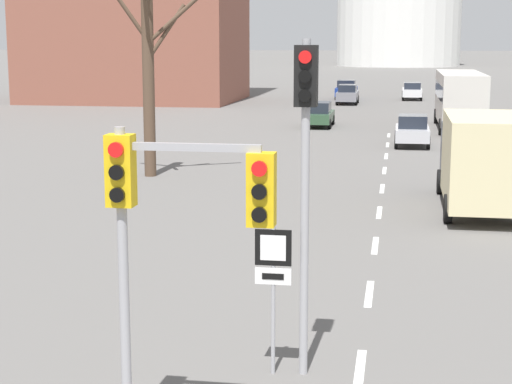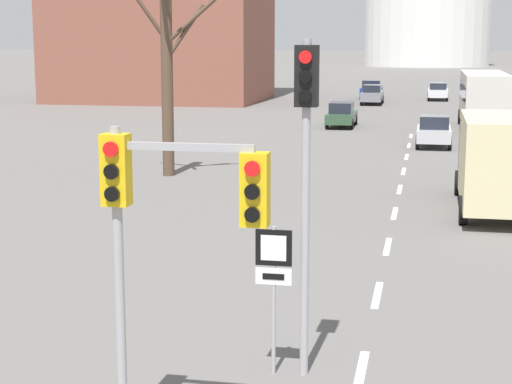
# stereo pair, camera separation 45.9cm
# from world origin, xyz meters

# --- Properties ---
(lane_stripe_1) EXTENTS (0.16, 2.00, 0.01)m
(lane_stripe_1) POSITION_xyz_m (0.00, 7.00, 0.00)
(lane_stripe_1) COLOR silver
(lane_stripe_1) RESTS_ON ground_plane
(lane_stripe_2) EXTENTS (0.16, 2.00, 0.01)m
(lane_stripe_2) POSITION_xyz_m (0.00, 11.50, 0.00)
(lane_stripe_2) COLOR silver
(lane_stripe_2) RESTS_ON ground_plane
(lane_stripe_3) EXTENTS (0.16, 2.00, 0.01)m
(lane_stripe_3) POSITION_xyz_m (0.00, 16.00, 0.00)
(lane_stripe_3) COLOR silver
(lane_stripe_3) RESTS_ON ground_plane
(lane_stripe_4) EXTENTS (0.16, 2.00, 0.01)m
(lane_stripe_4) POSITION_xyz_m (0.00, 20.50, 0.00)
(lane_stripe_4) COLOR silver
(lane_stripe_4) RESTS_ON ground_plane
(lane_stripe_5) EXTENTS (0.16, 2.00, 0.01)m
(lane_stripe_5) POSITION_xyz_m (0.00, 25.00, 0.00)
(lane_stripe_5) COLOR silver
(lane_stripe_5) RESTS_ON ground_plane
(lane_stripe_6) EXTENTS (0.16, 2.00, 0.01)m
(lane_stripe_6) POSITION_xyz_m (0.00, 29.50, 0.00)
(lane_stripe_6) COLOR silver
(lane_stripe_6) RESTS_ON ground_plane
(lane_stripe_7) EXTENTS (0.16, 2.00, 0.01)m
(lane_stripe_7) POSITION_xyz_m (0.00, 34.00, 0.00)
(lane_stripe_7) COLOR silver
(lane_stripe_7) RESTS_ON ground_plane
(lane_stripe_8) EXTENTS (0.16, 2.00, 0.01)m
(lane_stripe_8) POSITION_xyz_m (0.00, 38.50, 0.00)
(lane_stripe_8) COLOR silver
(lane_stripe_8) RESTS_ON ground_plane
(lane_stripe_9) EXTENTS (0.16, 2.00, 0.01)m
(lane_stripe_9) POSITION_xyz_m (0.00, 43.00, 0.00)
(lane_stripe_9) COLOR silver
(lane_stripe_9) RESTS_ON ground_plane
(traffic_signal_centre_tall) EXTENTS (0.36, 0.34, 5.51)m
(traffic_signal_centre_tall) POSITION_xyz_m (-0.93, 6.76, 3.82)
(traffic_signal_centre_tall) COLOR #9E9EA3
(traffic_signal_centre_tall) RESTS_ON ground_plane
(traffic_signal_near_left) EXTENTS (2.24, 0.34, 4.37)m
(traffic_signal_near_left) POSITION_xyz_m (-2.40, 4.00, 3.31)
(traffic_signal_near_left) COLOR #9E9EA3
(traffic_signal_near_left) RESTS_ON ground_plane
(route_sign_post) EXTENTS (0.60, 0.08, 2.51)m
(route_sign_post) POSITION_xyz_m (-1.43, 6.67, 1.71)
(route_sign_post) COLOR #9E9EA3
(route_sign_post) RESTS_ON ground_plane
(sedan_near_left) EXTENTS (1.79, 4.54, 1.66)m
(sedan_near_left) POSITION_xyz_m (-3.82, 66.67, 0.84)
(sedan_near_left) COLOR slate
(sedan_near_left) RESTS_ON ground_plane
(sedan_near_right) EXTENTS (1.78, 3.88, 1.63)m
(sedan_near_right) POSITION_xyz_m (1.25, 38.14, 0.82)
(sedan_near_right) COLOR #B7B7BC
(sedan_near_right) RESTS_ON ground_plane
(sedan_mid_centre) EXTENTS (1.93, 4.40, 1.76)m
(sedan_mid_centre) POSITION_xyz_m (-4.28, 72.70, 0.88)
(sedan_mid_centre) COLOR navy
(sedan_mid_centre) RESTS_ON ground_plane
(sedan_far_left) EXTENTS (1.81, 4.51, 1.58)m
(sedan_far_left) POSITION_xyz_m (1.68, 72.86, 0.82)
(sedan_far_left) COLOR silver
(sedan_far_left) RESTS_ON ground_plane
(sedan_far_right) EXTENTS (1.71, 4.57, 1.57)m
(sedan_far_right) POSITION_xyz_m (-4.44, 47.34, 0.79)
(sedan_far_right) COLOR #2D4C33
(sedan_far_right) RESTS_ON ground_plane
(city_bus) EXTENTS (2.66, 10.80, 3.48)m
(city_bus) POSITION_xyz_m (4.17, 46.94, 2.05)
(city_bus) COLOR beige
(city_bus) RESTS_ON ground_plane
(delivery_truck) EXTENTS (2.44, 7.20, 3.14)m
(delivery_truck) POSITION_xyz_m (3.18, 21.48, 1.70)
(delivery_truck) COLOR #333842
(delivery_truck) RESTS_ON ground_plane
(bare_tree_left_near) EXTENTS (4.50, 2.33, 8.43)m
(bare_tree_left_near) POSITION_xyz_m (-9.29, 26.42, 4.27)
(bare_tree_left_near) COLOR brown
(bare_tree_left_near) RESTS_ON ground_plane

